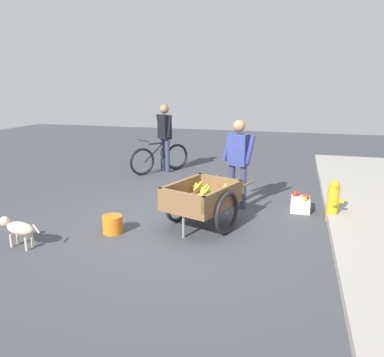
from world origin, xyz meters
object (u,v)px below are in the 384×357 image
Objects in this scene: dog at (18,228)px; cyclist_person at (165,132)px; plastic_bucket at (113,224)px; vendor_person at (238,156)px; bicycle at (160,158)px; fruit_cart at (202,200)px; fire_hydrant at (333,201)px; apple_crate at (300,204)px.

cyclist_person is at bearing 175.34° from dog.
plastic_bucket is at bearing 128.54° from dog.
vendor_person is 1.14× the size of bicycle.
bicycle is (-3.23, -1.90, -0.09)m from fruit_cart.
bicycle is 2.02× the size of dog.
fire_hydrant reaches higher than plastic_bucket.
plastic_bucket is at bearing -65.59° from fire_hydrant.
bicycle is at bearing -121.04° from apple_crate.
fruit_cart is 1.09× the size of cyclist_person.
apple_crate is (2.02, 3.35, -0.23)m from bicycle.
fire_hydrant is 2.28× the size of plastic_bucket.
dog is 2.29× the size of plastic_bucket.
dog is at bearing -46.35° from vendor_person.
fire_hydrant is (2.50, 3.75, -0.66)m from cyclist_person.
plastic_bucket is 3.21m from apple_crate.
vendor_person is 2.31× the size of dog.
cyclist_person is 3.99m from apple_crate.
fruit_cart is 1.24m from vendor_person.
fire_hydrant is (2.38, 3.84, -0.02)m from bicycle.
fruit_cart is at bearing 121.66° from dog.
bicycle is 0.82× the size of cyclist_person.
cyclist_person is 2.47× the size of fire_hydrant.
apple_crate is (2.14, 3.26, -0.87)m from cyclist_person.
cyclist_person is (-3.35, -1.81, 0.56)m from fruit_cart.
vendor_person is 5.28× the size of plastic_bucket.
apple_crate is at bearing 58.96° from bicycle.
vendor_person is at bearing -83.08° from apple_crate.
fruit_cart is 3.85m from cyclist_person.
fire_hydrant is at bearing 113.90° from fruit_cart.
vendor_person is at bearing -98.20° from fire_hydrant.
bicycle is at bearing -169.71° from plastic_bucket.
fruit_cart is 2.12m from fire_hydrant.
cyclist_person reaches higher than bicycle.
plastic_bucket is (-0.78, 0.98, -0.14)m from dog.
cyclist_person is at bearing -171.33° from plastic_bucket.
fire_hydrant reaches higher than apple_crate.
fruit_cart is 1.37m from plastic_bucket.
plastic_bucket is (3.80, 0.69, -0.22)m from bicycle.
cyclist_person reaches higher than plastic_bucket.
dog is 4.46m from apple_crate.
bicycle reaches higher than fire_hydrant.
apple_crate is (-0.13, 1.09, -0.80)m from vendor_person.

